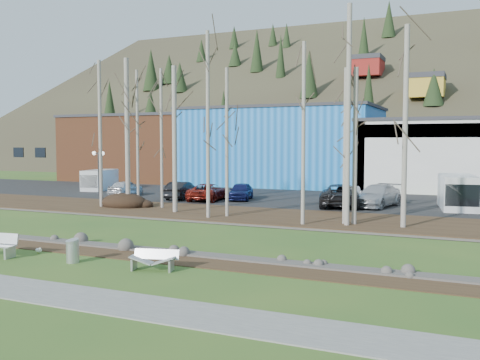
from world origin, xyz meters
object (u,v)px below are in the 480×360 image
at_px(car_1, 182,190).
at_px(van_grey, 99,180).
at_px(van_white, 458,192).
at_px(car_3, 241,191).
at_px(street_lamp, 98,161).
at_px(bench_damaged, 154,260).
at_px(seagull, 39,250).
at_px(car_6, 377,196).
at_px(litter_bin, 73,252).
at_px(car_5, 340,195).
at_px(car_4, 348,195).
at_px(car_0, 126,188).
at_px(car_2, 208,192).

xyz_separation_m(car_1, van_grey, (-11.03, 3.70, 0.26)).
bearing_deg(van_white, car_3, 174.07).
bearing_deg(street_lamp, van_white, 17.46).
relative_size(bench_damaged, seagull, 4.74).
xyz_separation_m(street_lamp, car_6, (22.72, 1.44, -2.16)).
bearing_deg(seagull, street_lamp, 145.15).
distance_m(litter_bin, car_5, 21.44).
xyz_separation_m(seagull, car_5, (7.78, 20.03, 0.77)).
bearing_deg(car_4, seagull, 50.33).
height_order(seagull, car_1, car_1).
bearing_deg(car_5, car_0, -12.26).
height_order(car_3, car_4, car_3).
bearing_deg(car_5, car_3, -19.88).
height_order(litter_bin, car_2, car_2).
height_order(seagull, car_5, car_5).
distance_m(seagull, car_4, 23.41).
xyz_separation_m(street_lamp, car_1, (7.74, 0.41, -2.23)).
relative_size(seagull, car_4, 0.09).
bearing_deg(car_5, car_1, -11.52).
relative_size(seagull, street_lamp, 0.10).
distance_m(car_5, car_6, 2.55).
bearing_deg(bench_damaged, car_3, 91.49).
xyz_separation_m(car_0, car_5, (18.10, -0.15, 0.13)).
distance_m(litter_bin, car_3, 22.06).
xyz_separation_m(car_1, van_white, (20.13, 1.80, 0.44)).
bearing_deg(van_white, van_grey, 168.36).
relative_size(litter_bin, car_3, 0.21).
relative_size(street_lamp, van_grey, 0.81).
bearing_deg(van_grey, car_3, -20.82).
bearing_deg(car_5, seagull, 57.00).
height_order(car_2, car_6, car_6).
distance_m(street_lamp, car_5, 20.49).
bearing_deg(bench_damaged, car_6, 64.48).
distance_m(bench_damaged, car_2, 21.97).
distance_m(car_6, van_grey, 26.15).
height_order(car_2, car_4, car_4).
relative_size(car_0, car_1, 0.93).
bearing_deg(car_1, van_grey, -26.10).
height_order(car_6, van_white, van_white).
xyz_separation_m(street_lamp, van_white, (27.88, 2.21, -1.78)).
xyz_separation_m(bench_damaged, street_lamp, (-18.49, 20.07, 2.68)).
xyz_separation_m(car_5, van_white, (7.51, 1.75, 0.34)).
xyz_separation_m(car_0, car_6, (20.46, 0.83, 0.10)).
xyz_separation_m(bench_damaged, van_white, (9.38, 22.28, 0.89)).
bearing_deg(van_white, car_1, 176.97).
bearing_deg(car_5, van_white, -178.66).
bearing_deg(car_2, street_lamp, -5.24).
xyz_separation_m(car_2, car_3, (2.13, 1.34, 0.02)).
bearing_deg(car_4, car_5, 66.44).
xyz_separation_m(litter_bin, van_grey, (-18.29, 24.40, 0.67)).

